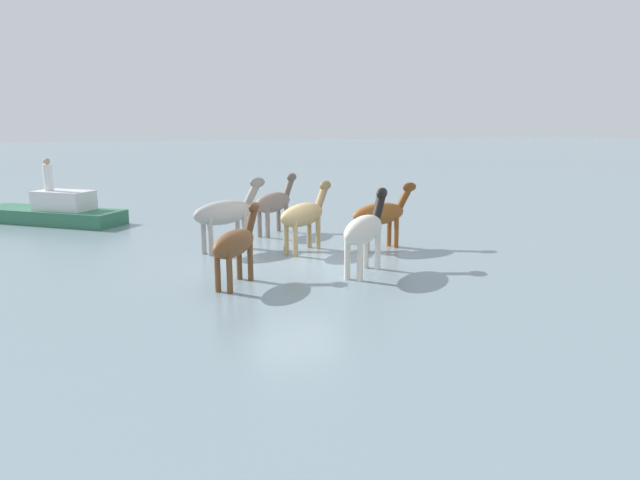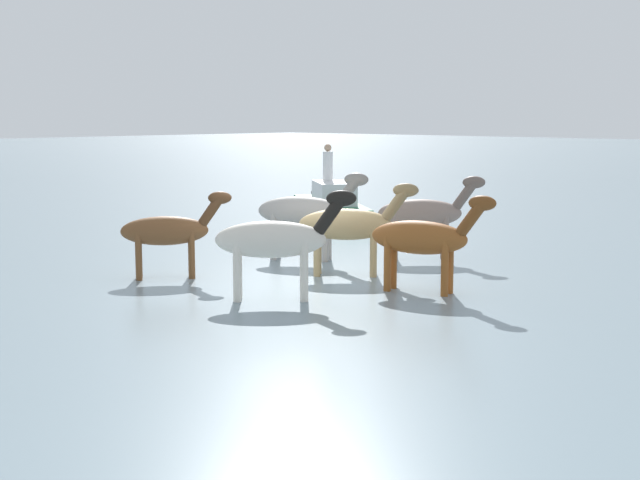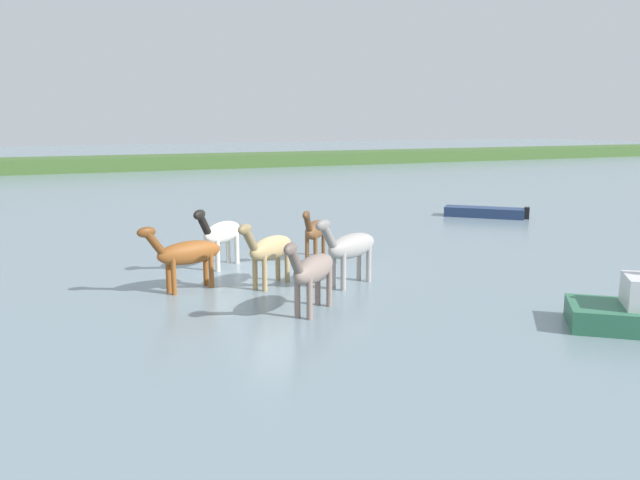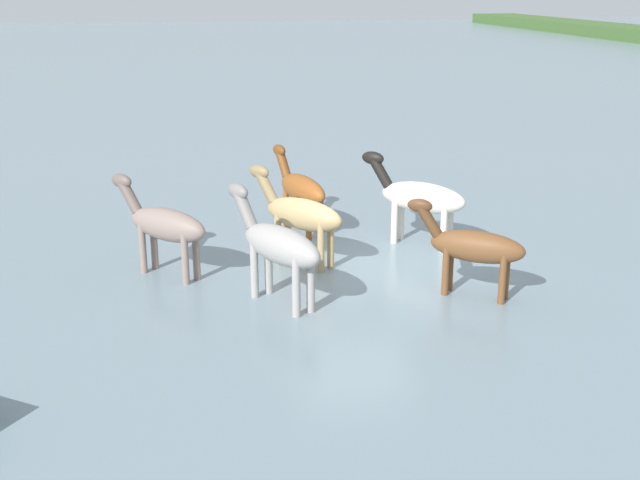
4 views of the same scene
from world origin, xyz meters
TOP-DOWN VIEW (x-y plane):
  - ground_plane at (0.00, 0.00)m, footprint 210.74×210.74m
  - horse_gray_outer at (1.93, 1.79)m, footprint 1.67×2.04m
  - horse_chestnut_trailing at (-1.25, 1.82)m, footprint 2.10×2.11m
  - horse_dun_straggler at (1.51, -1.80)m, footprint 2.50×1.63m
  - horse_rear_stallion at (-0.43, -3.78)m, footprint 2.09×2.00m
  - horse_dark_mare at (-0.58, -0.99)m, footprint 2.20×1.87m
  - horse_lead at (-2.81, -0.55)m, footprint 2.44×1.10m

SIDE VIEW (x-z plane):
  - ground_plane at x=0.00m, z-range 0.00..0.00m
  - horse_gray_outer at x=1.93m, z-range 0.09..1.87m
  - horse_lead at x=-2.81m, z-range 0.10..2.00m
  - horse_rear_stallion at x=-0.43m, z-range 0.10..2.04m
  - horse_dark_mare at x=-0.58m, z-range 0.10..2.05m
  - horse_chestnut_trailing at x=-1.25m, z-range 0.10..2.11m
  - horse_dun_straggler at x=1.51m, z-range 0.10..2.15m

